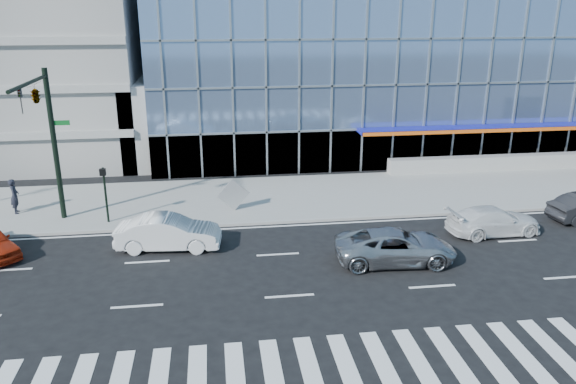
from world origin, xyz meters
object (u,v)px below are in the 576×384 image
at_px(traffic_signal, 42,112).
at_px(tilted_panel, 233,195).
at_px(white_suv, 494,221).
at_px(white_sedan, 168,233).
at_px(silver_suv, 395,246).
at_px(ped_signal_post, 105,187).
at_px(pedestrian, 15,196).

xyz_separation_m(traffic_signal, tilted_panel, (9.20, 1.31, -5.10)).
distance_m(white_suv, white_sedan, 16.28).
bearing_deg(white_sedan, white_suv, -85.68).
bearing_deg(silver_suv, tilted_panel, 47.10).
xyz_separation_m(silver_suv, white_suv, (6.00, 2.53, -0.05)).
relative_size(traffic_signal, silver_suv, 1.47).
distance_m(traffic_signal, white_sedan, 8.57).
distance_m(traffic_signal, ped_signal_post, 4.75).
bearing_deg(pedestrian, traffic_signal, -145.02).
height_order(ped_signal_post, pedestrian, ped_signal_post).
distance_m(silver_suv, white_suv, 6.51).
distance_m(silver_suv, white_sedan, 10.68).
bearing_deg(tilted_panel, white_suv, -25.95).
xyz_separation_m(traffic_signal, white_sedan, (5.91, -3.16, -5.35)).
relative_size(white_suv, pedestrian, 2.48).
relative_size(ped_signal_post, white_suv, 0.62).
bearing_deg(white_suv, white_sedan, 84.08).
bearing_deg(ped_signal_post, pedestrian, 157.75).
bearing_deg(tilted_panel, white_sedan, -131.94).
xyz_separation_m(white_sedan, pedestrian, (-8.68, 5.69, 0.31)).
bearing_deg(white_sedan, ped_signal_post, 49.61).
xyz_separation_m(white_sedan, tilted_panel, (3.29, 4.47, 0.26)).
xyz_separation_m(silver_suv, white_sedan, (-10.28, 2.90, 0.06)).
distance_m(traffic_signal, white_suv, 23.12).
height_order(ped_signal_post, white_sedan, ped_signal_post).
height_order(silver_suv, tilted_panel, tilted_panel).
distance_m(silver_suv, tilted_panel, 10.16).
bearing_deg(ped_signal_post, silver_suv, -25.16).
xyz_separation_m(pedestrian, tilted_panel, (11.97, -1.22, -0.06)).
relative_size(traffic_signal, tilted_panel, 6.15).
height_order(white_suv, white_sedan, white_sedan).
bearing_deg(white_suv, tilted_panel, 64.95).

